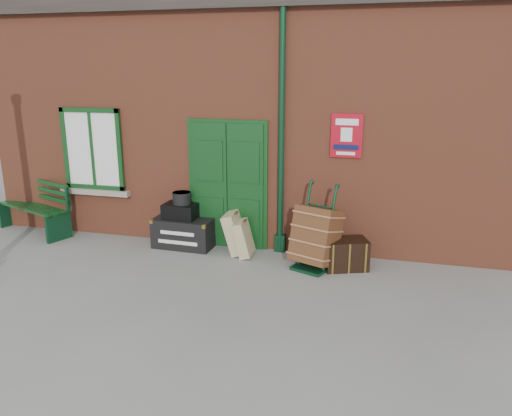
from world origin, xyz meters
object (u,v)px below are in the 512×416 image
(houdini_trunk, at_px, (184,232))
(porter_trolley, at_px, (316,237))
(bench, at_px, (36,205))
(dark_trunk, at_px, (345,254))

(houdini_trunk, xyz_separation_m, porter_trolley, (2.40, -0.37, 0.25))
(bench, distance_m, dark_trunk, 5.99)
(houdini_trunk, relative_size, porter_trolley, 0.79)
(dark_trunk, bearing_deg, bench, 155.53)
(bench, bearing_deg, houdini_trunk, 19.45)
(porter_trolley, height_order, dark_trunk, porter_trolley)
(houdini_trunk, bearing_deg, porter_trolley, -6.87)
(bench, xyz_separation_m, dark_trunk, (5.98, -0.38, -0.28))
(porter_trolley, bearing_deg, houdini_trunk, -166.97)
(houdini_trunk, relative_size, dark_trunk, 1.57)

